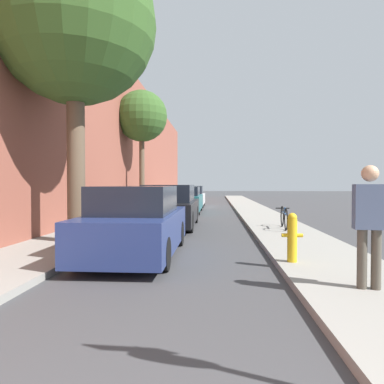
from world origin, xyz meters
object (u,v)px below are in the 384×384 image
object	(u,v)px
parked_car_black	(170,207)
street_tree_far	(142,117)
bicycle	(284,217)
parked_car_teal	(184,200)
street_tree_near	(75,24)
parked_car_navy	(137,223)
fire_hydrant	(292,237)
pedestrian	(369,218)
parked_car_white	(190,197)

from	to	relation	value
parked_car_black	street_tree_far	bearing A→B (deg)	111.76
bicycle	parked_car_teal	bearing A→B (deg)	122.25
parked_car_black	street_tree_far	xyz separation A→B (m)	(-2.18, 5.47, 4.25)
street_tree_near	parked_car_navy	bearing A→B (deg)	-30.51
parked_car_black	fire_hydrant	world-z (taller)	parked_car_black
parked_car_teal	bicycle	bearing A→B (deg)	-61.91
pedestrian	parked_car_black	bearing A→B (deg)	124.31
bicycle	pedestrian	bearing A→B (deg)	-86.77
street_tree_near	parked_car_black	bearing A→B (deg)	65.50
parked_car_teal	bicycle	xyz separation A→B (m)	(3.87, -7.25, -0.20)
street_tree_near	bicycle	bearing A→B (deg)	27.59
parked_car_white	street_tree_far	distance (m)	7.49
parked_car_black	parked_car_white	bearing A→B (deg)	90.62
parked_car_black	pedestrian	xyz separation A→B (m)	(3.67, -7.35, 0.36)
street_tree_near	street_tree_far	size ratio (longest dim) A/B	1.17
fire_hydrant	bicycle	xyz separation A→B (m)	(0.78, 4.78, -0.11)
pedestrian	bicycle	world-z (taller)	pedestrian
parked_car_white	street_tree_near	world-z (taller)	street_tree_near
parked_car_white	fire_hydrant	size ratio (longest dim) A/B	4.45
bicycle	parked_car_navy	bearing A→B (deg)	-130.02
fire_hydrant	pedestrian	size ratio (longest dim) A/B	0.53
parked_car_teal	street_tree_near	bearing A→B (deg)	-99.41
street_tree_far	bicycle	distance (m)	9.88
parked_car_black	pedestrian	world-z (taller)	pedestrian
parked_car_black	bicycle	size ratio (longest dim) A/B	2.68
parked_car_white	street_tree_far	world-z (taller)	street_tree_far
parked_car_white	fire_hydrant	distance (m)	17.31
parked_car_teal	bicycle	world-z (taller)	parked_car_teal
street_tree_far	bicycle	world-z (taller)	street_tree_far
parked_car_black	street_tree_near	xyz separation A→B (m)	(-1.78, -3.90, 4.68)
parked_car_black	bicycle	xyz separation A→B (m)	(3.77, -1.00, -0.24)
fire_hydrant	bicycle	bearing A→B (deg)	80.77
pedestrian	street_tree_far	bearing A→B (deg)	122.31
parked_car_black	fire_hydrant	xyz separation A→B (m)	(3.00, -5.78, -0.13)
parked_car_black	street_tree_near	distance (m)	6.34
parked_car_navy	street_tree_near	size ratio (longest dim) A/B	0.56
parked_car_navy	street_tree_near	distance (m)	5.11
parked_car_black	fire_hydrant	bearing A→B (deg)	-62.60
street_tree_far	parked_car_teal	bearing A→B (deg)	20.49
parked_car_teal	street_tree_near	xyz separation A→B (m)	(-1.68, -10.15, 4.71)
street_tree_near	pedestrian	distance (m)	7.76
parked_car_teal	fire_hydrant	size ratio (longest dim) A/B	5.30
parked_car_teal	street_tree_near	size ratio (longest dim) A/B	0.65
street_tree_far	parked_car_white	bearing A→B (deg)	70.37
pedestrian	bicycle	bearing A→B (deg)	96.83
parked_car_white	bicycle	size ratio (longest dim) A/B	2.37
parked_car_navy	parked_car_teal	distance (m)	11.17
parked_car_black	parked_car_navy	bearing A→B (deg)	-90.47
bicycle	parked_car_white	bearing A→B (deg)	111.80
street_tree_far	fire_hydrant	distance (m)	13.14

